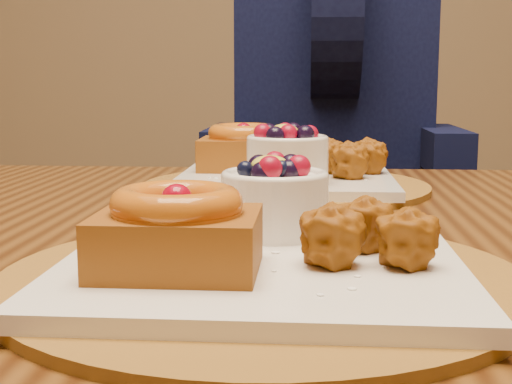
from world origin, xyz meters
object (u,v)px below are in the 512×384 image
place_setting_near (260,249)px  dining_table (277,295)px  place_setting_far (282,168)px  chair_far (312,263)px  diner (333,85)px

place_setting_near → dining_table: bearing=89.3°
place_setting_far → chair_far: chair_far is taller
chair_far → diner: bearing=-6.9°
dining_table → chair_far: (0.04, 0.87, -0.19)m
place_setting_near → place_setting_far: (-0.00, 0.43, 0.00)m
place_setting_near → chair_far: size_ratio=0.43×
diner → place_setting_far: bearing=-116.4°
diner → dining_table: bearing=-114.3°
dining_table → diner: bearing=84.6°
dining_table → chair_far: size_ratio=1.82×
place_setting_far → place_setting_near: bearing=-89.9°
place_setting_far → chair_far: size_ratio=0.43×
dining_table → diner: diner is taller
place_setting_far → diner: 0.65m
diner → place_setting_near: bearing=-113.3°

